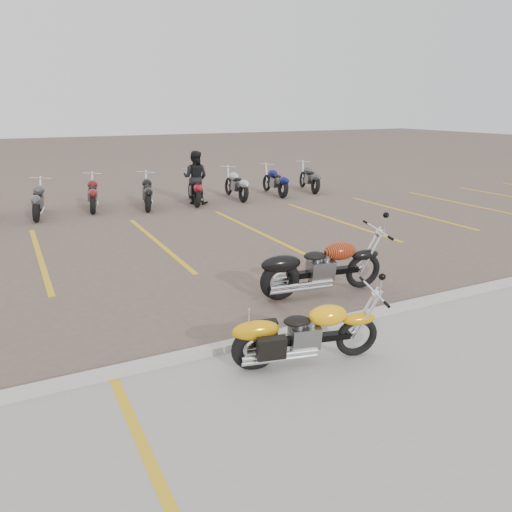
# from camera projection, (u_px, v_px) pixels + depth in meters

# --- Properties ---
(ground) EXTENTS (100.00, 100.00, 0.00)m
(ground) POSITION_uv_depth(u_px,v_px,m) (220.00, 295.00, 8.91)
(ground) COLOR brown
(ground) RESTS_ON ground
(concrete_apron) EXTENTS (60.00, 5.00, 0.01)m
(concrete_apron) POSITION_uv_depth(u_px,v_px,m) (393.00, 439.00, 5.06)
(concrete_apron) COLOR #9E9B93
(concrete_apron) RESTS_ON ground
(curb) EXTENTS (60.00, 0.18, 0.12)m
(curb) POSITION_uv_depth(u_px,v_px,m) (274.00, 336.00, 7.18)
(curb) COLOR #ADAAA3
(curb) RESTS_ON ground
(parking_stripes) EXTENTS (38.00, 5.50, 0.01)m
(parking_stripes) POSITION_uv_depth(u_px,v_px,m) (158.00, 242.00, 12.32)
(parking_stripes) COLOR gold
(parking_stripes) RESTS_ON ground
(yellow_cruiser) EXTENTS (1.97, 0.56, 0.82)m
(yellow_cruiser) POSITION_uv_depth(u_px,v_px,m) (302.00, 335.00, 6.44)
(yellow_cruiser) COLOR black
(yellow_cruiser) RESTS_ON ground
(flame_cruiser) EXTENTS (2.33, 0.49, 0.96)m
(flame_cruiser) POSITION_uv_depth(u_px,v_px,m) (319.00, 269.00, 8.80)
(flame_cruiser) COLOR black
(flame_cruiser) RESTS_ON ground
(person_b) EXTENTS (1.10, 1.08, 1.79)m
(person_b) POSITION_uv_depth(u_px,v_px,m) (195.00, 178.00, 16.92)
(person_b) COLOR black
(person_b) RESTS_ON ground
(bg_bike_row) EXTENTS (17.45, 2.08, 1.10)m
(bg_bike_row) POSITION_uv_depth(u_px,v_px,m) (92.00, 194.00, 15.87)
(bg_bike_row) COLOR black
(bg_bike_row) RESTS_ON ground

